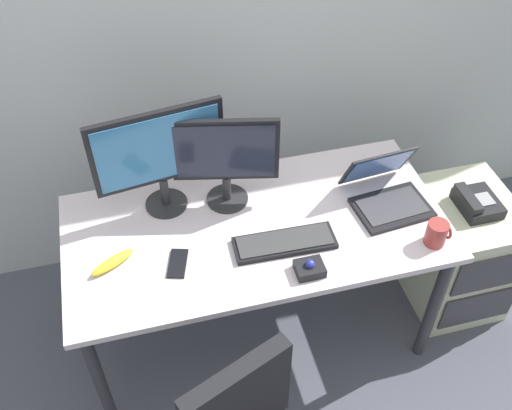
{
  "coord_description": "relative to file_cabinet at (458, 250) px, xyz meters",
  "views": [
    {
      "loc": [
        -0.42,
        -1.62,
        2.53
      ],
      "look_at": [
        0.0,
        0.0,
        0.87
      ],
      "focal_mm": 41.34,
      "sensor_mm": 36.0,
      "label": 1
    }
  ],
  "objects": [
    {
      "name": "keyboard",
      "position": [
        -0.95,
        -0.11,
        0.45
      ],
      "size": [
        0.41,
        0.15,
        0.03
      ],
      "color": "black",
      "rests_on": "desk"
    },
    {
      "name": "monitor_main",
      "position": [
        -1.37,
        0.23,
        0.72
      ],
      "size": [
        0.54,
        0.18,
        0.48
      ],
      "color": "#262628",
      "rests_on": "desk"
    },
    {
      "name": "desk",
      "position": [
        -1.03,
        0.02,
        0.36
      ],
      "size": [
        1.58,
        0.77,
        0.75
      ],
      "color": "silver",
      "rests_on": "ground"
    },
    {
      "name": "monitor_side",
      "position": [
        -1.11,
        0.2,
        0.68
      ],
      "size": [
        0.43,
        0.18,
        0.42
      ],
      "color": "#262628",
      "rests_on": "desk"
    },
    {
      "name": "banana",
      "position": [
        -1.62,
        -0.05,
        0.46
      ],
      "size": [
        0.19,
        0.13,
        0.04
      ],
      "primitive_type": "ellipsoid",
      "rotation": [
        0.0,
        0.0,
        0.5
      ],
      "color": "yellow",
      "rests_on": "desk"
    },
    {
      "name": "ground_plane",
      "position": [
        -1.03,
        0.02,
        -0.32
      ],
      "size": [
        8.0,
        8.0,
        0.0
      ],
      "primitive_type": "plane",
      "color": "#494C56"
    },
    {
      "name": "laptop",
      "position": [
        -0.45,
        0.02,
        0.49
      ],
      "size": [
        0.34,
        0.35,
        0.22
      ],
      "color": "black",
      "rests_on": "desk"
    },
    {
      "name": "desk_phone",
      "position": [
        -0.01,
        -0.02,
        0.35
      ],
      "size": [
        0.17,
        0.2,
        0.09
      ],
      "color": "black",
      "rests_on": "file_cabinet"
    },
    {
      "name": "file_cabinet",
      "position": [
        0.0,
        0.0,
        0.0
      ],
      "size": [
        0.42,
        0.53,
        0.63
      ],
      "color": "beige",
      "rests_on": "ground"
    },
    {
      "name": "trackball_mouse",
      "position": [
        -0.89,
        -0.27,
        0.46
      ],
      "size": [
        0.11,
        0.09,
        0.07
      ],
      "color": "black",
      "rests_on": "desk"
    },
    {
      "name": "coffee_mug",
      "position": [
        -0.36,
        -0.25,
        0.49
      ],
      "size": [
        0.09,
        0.08,
        0.11
      ],
      "color": "maroon",
      "rests_on": "desk"
    },
    {
      "name": "cell_phone",
      "position": [
        -1.38,
        -0.1,
        0.44
      ],
      "size": [
        0.11,
        0.16,
        0.01
      ],
      "primitive_type": "cube",
      "rotation": [
        0.0,
        0.0,
        -0.29
      ],
      "color": "black",
      "rests_on": "desk"
    }
  ]
}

